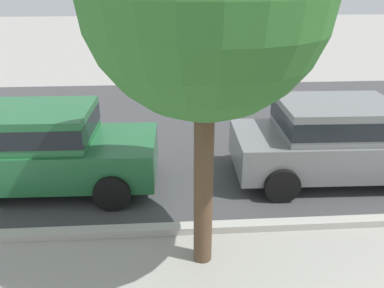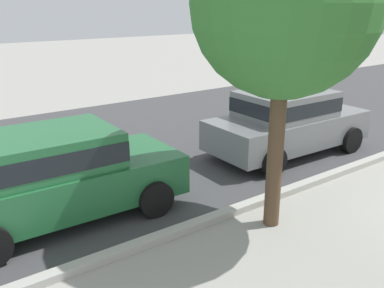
{
  "view_description": "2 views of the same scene",
  "coord_description": "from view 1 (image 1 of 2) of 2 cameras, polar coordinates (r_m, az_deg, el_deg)",
  "views": [
    {
      "loc": [
        -3.69,
        -2.1,
        3.7
      ],
      "look_at": [
        -3.24,
        4.53,
        0.8
      ],
      "focal_mm": 35.87,
      "sensor_mm": 36.0,
      "label": 1
    },
    {
      "loc": [
        -8.08,
        -2.1,
        3.53
      ],
      "look_at": [
        -3.24,
        4.53,
        0.8
      ],
      "focal_mm": 39.81,
      "sensor_mm": 36.0,
      "label": 2
    }
  ],
  "objects": [
    {
      "name": "parked_car_grey",
      "position": [
        7.93,
        20.91,
        0.82
      ],
      "size": [
        4.14,
        2.0,
        1.56
      ],
      "color": "slate",
      "rests_on": "ground"
    },
    {
      "name": "parked_car_green",
      "position": [
        7.59,
        -21.56,
        -0.28
      ],
      "size": [
        4.14,
        2.0,
        1.56
      ],
      "color": "#236638",
      "rests_on": "ground"
    },
    {
      "name": "street_surface",
      "position": [
        10.93,
        16.16,
        2.85
      ],
      "size": [
        60.0,
        9.0,
        0.01
      ],
      "primitive_type": "cube",
      "color": "#424244",
      "rests_on": "ground"
    }
  ]
}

